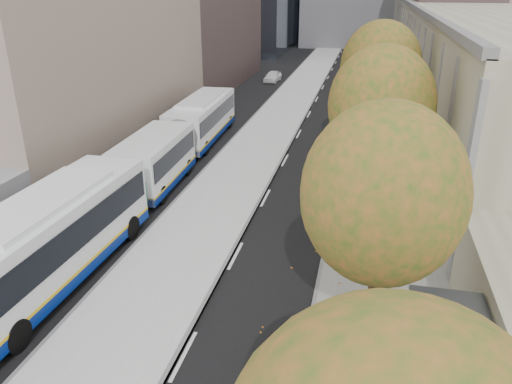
# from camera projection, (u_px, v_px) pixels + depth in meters

# --- Properties ---
(bus_platform) EXTENTS (4.25, 150.00, 0.15)m
(bus_platform) POSITION_uv_depth(u_px,v_px,m) (266.00, 135.00, 35.83)
(bus_platform) COLOR silver
(bus_platform) RESTS_ON ground
(sidewalk) EXTENTS (4.75, 150.00, 0.08)m
(sidewalk) POSITION_uv_depth(u_px,v_px,m) (380.00, 143.00, 34.23)
(sidewalk) COLOR gray
(sidewalk) RESTS_ON ground
(building_tan) EXTENTS (18.00, 92.00, 8.00)m
(building_tan) POSITION_uv_depth(u_px,v_px,m) (485.00, 42.00, 56.48)
(building_tan) COLOR #9B987B
(building_tan) RESTS_ON ground
(bus_shelter) EXTENTS (1.90, 4.40, 2.53)m
(bus_shelter) POSITION_uv_depth(u_px,v_px,m) (464.00, 359.00, 11.46)
(bus_shelter) COLOR #383A3F
(bus_shelter) RESTS_ON sidewalk
(tree_c) EXTENTS (4.20, 4.20, 7.28)m
(tree_c) POSITION_uv_depth(u_px,v_px,m) (383.00, 195.00, 12.53)
(tree_c) COLOR black
(tree_c) RESTS_ON sidewalk
(tree_d) EXTENTS (4.40, 4.40, 7.60)m
(tree_d) POSITION_uv_depth(u_px,v_px,m) (381.00, 106.00, 20.54)
(tree_d) COLOR black
(tree_d) RESTS_ON sidewalk
(tree_e) EXTENTS (4.60, 4.60, 7.92)m
(tree_e) POSITION_uv_depth(u_px,v_px,m) (380.00, 68.00, 28.55)
(tree_e) COLOR black
(tree_e) RESTS_ON sidewalk
(bus_far) EXTENTS (3.02, 16.84, 2.80)m
(bus_far) POSITION_uv_depth(u_px,v_px,m) (185.00, 133.00, 30.95)
(bus_far) COLOR white
(bus_far) RESTS_ON ground
(distant_car) EXTENTS (1.67, 3.56, 1.18)m
(distant_car) POSITION_uv_depth(u_px,v_px,m) (273.00, 76.00, 55.20)
(distant_car) COLOR white
(distant_car) RESTS_ON ground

